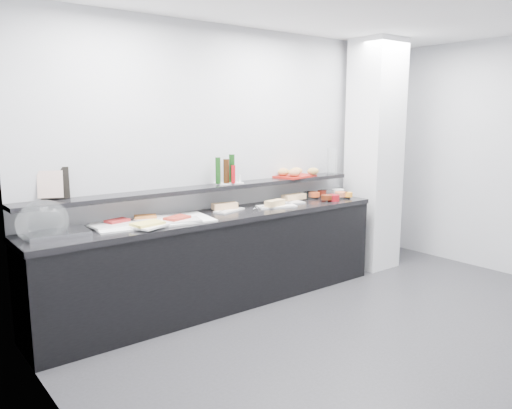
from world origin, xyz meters
TOP-DOWN VIEW (x-y plane):
  - ground at (0.00, 0.00)m, footprint 5.00×5.00m
  - back_wall at (0.00, 2.00)m, footprint 5.00×0.02m
  - column at (1.50, 1.65)m, footprint 0.50×0.50m
  - buffet_cabinet at (-0.70, 1.70)m, footprint 3.60×0.60m
  - counter_top at (-0.70, 1.70)m, footprint 3.62×0.62m
  - wall_shelf at (-0.70, 1.88)m, footprint 3.60×0.25m
  - cloche_base at (-2.19, 1.73)m, footprint 0.47×0.33m
  - cloche_dome at (-2.28, 1.73)m, footprint 0.51×0.42m
  - linen_runner at (-1.37, 1.73)m, footprint 1.08×0.62m
  - platter_meat_a at (-1.73, 1.78)m, footprint 0.36×0.26m
  - food_meat_a at (-1.66, 1.82)m, footprint 0.21×0.16m
  - platter_salmon at (-1.34, 1.81)m, footprint 0.33×0.28m
  - food_salmon at (-1.39, 1.84)m, footprint 0.22×0.18m
  - platter_cheese at (-1.49, 1.52)m, footprint 0.33×0.28m
  - food_cheese at (-1.51, 1.55)m, footprint 0.28×0.20m
  - platter_meat_b at (-1.17, 1.58)m, footprint 0.35×0.28m
  - food_meat_b at (-1.20, 1.62)m, footprint 0.24×0.19m
  - sandwich_plate_left at (-0.54, 1.77)m, footprint 0.36×0.24m
  - sandwich_food_left at (-0.55, 1.82)m, footprint 0.26×0.15m
  - tongs_left at (-0.62, 1.76)m, footprint 0.14×0.09m
  - sandwich_plate_mid at (-0.02, 1.66)m, footprint 0.43×0.28m
  - sandwich_food_mid at (-0.05, 1.64)m, footprint 0.24×0.13m
  - tongs_mid at (-0.27, 1.65)m, footprint 0.16×0.03m
  - sandwich_plate_right at (0.18, 1.74)m, footprint 0.42×0.24m
  - sandwich_food_right at (0.36, 1.82)m, footprint 0.28×0.12m
  - tongs_right at (0.25, 1.74)m, footprint 0.15×0.08m
  - bowl_glass_fruit at (0.65, 1.84)m, footprint 0.23×0.23m
  - fill_glass_fruit at (0.65, 1.79)m, footprint 0.16×0.16m
  - bowl_black_jam at (0.66, 1.83)m, footprint 0.13×0.13m
  - fill_black_jam at (0.82, 1.83)m, footprint 0.13×0.13m
  - bowl_glass_cream at (0.89, 1.83)m, footprint 0.21×0.21m
  - fill_glass_cream at (1.05, 1.80)m, footprint 0.19×0.19m
  - bowl_red_jam at (0.71, 1.55)m, footprint 0.15×0.15m
  - fill_red_jam at (0.62, 1.57)m, footprint 0.13×0.13m
  - bowl_glass_salmon at (0.87, 1.63)m, footprint 0.21×0.21m
  - fill_glass_salmon at (0.91, 1.62)m, footprint 0.15×0.15m
  - bowl_black_fruit at (0.95, 1.58)m, footprint 0.13×0.13m
  - fill_black_fruit at (0.95, 1.55)m, footprint 0.10×0.10m
  - framed_print at (-2.11, 2.00)m, footprint 0.25×0.14m
  - print_art at (-2.15, 1.95)m, footprint 0.20×0.12m
  - condiment_tray at (-0.44, 1.91)m, footprint 0.28×0.20m
  - bottle_green_a at (-0.58, 1.88)m, footprint 0.06×0.06m
  - bottle_brown at (-0.50, 1.87)m, footprint 0.06×0.06m
  - bottle_green_b at (-0.40, 1.90)m, footprint 0.06×0.06m
  - bottle_hot at (-0.45, 1.82)m, footprint 0.05×0.05m
  - shaker_salt at (-0.40, 1.85)m, footprint 0.04×0.04m
  - shaker_pepper at (-0.32, 1.89)m, footprint 0.03×0.03m
  - bread_tray at (0.45, 1.90)m, footprint 0.49×0.38m
  - bread_roll_nw at (0.35, 1.98)m, footprint 0.13×0.10m
  - bread_roll_n at (0.32, 1.94)m, footprint 0.15×0.10m
  - bread_roll_ne at (0.50, 1.94)m, footprint 0.14×0.11m
  - bread_roll_sw at (0.38, 1.84)m, footprint 0.15×0.12m
  - bread_roll_s at (0.36, 1.80)m, footprint 0.15×0.10m
  - bread_roll_se at (0.63, 1.80)m, footprint 0.16×0.12m
  - bread_roll_mide at (0.49, 1.92)m, footprint 0.17×0.12m
  - carafe at (0.98, 1.84)m, footprint 0.14×0.14m

SIDE VIEW (x-z plane):
  - ground at x=0.00m, z-range 0.00..0.00m
  - buffet_cabinet at x=-0.70m, z-range 0.00..0.85m
  - counter_top at x=-0.70m, z-range 0.85..0.90m
  - linen_runner at x=-1.37m, z-range 0.90..0.91m
  - sandwich_plate_left at x=-0.54m, z-range 0.90..0.91m
  - sandwich_plate_mid at x=-0.02m, z-range 0.90..0.91m
  - sandwich_plate_right at x=0.18m, z-range 0.90..0.91m
  - tongs_left at x=-0.62m, z-range 0.92..0.92m
  - tongs_mid at x=-0.27m, z-range 0.92..0.92m
  - tongs_right at x=0.25m, z-range 0.92..0.92m
  - cloche_base at x=-2.19m, z-range 0.90..0.94m
  - platter_meat_a at x=-1.73m, z-range 0.92..0.93m
  - platter_salmon at x=-1.34m, z-range 0.92..0.93m
  - platter_cheese at x=-1.49m, z-range 0.92..0.93m
  - platter_meat_b at x=-1.17m, z-range 0.92..0.93m
  - bowl_glass_fruit at x=0.65m, z-range 0.90..0.97m
  - bowl_black_jam at x=0.66m, z-range 0.90..0.97m
  - bowl_glass_cream at x=0.89m, z-range 0.90..0.97m
  - bowl_red_jam at x=0.71m, z-range 0.90..0.97m
  - bowl_glass_salmon at x=0.87m, z-range 0.90..0.97m
  - bowl_black_fruit at x=0.95m, z-range 0.90..0.97m
  - food_meat_a at x=-1.66m, z-range 0.93..0.95m
  - food_salmon at x=-1.39m, z-range 0.93..0.95m
  - food_cheese at x=-1.51m, z-range 0.93..0.95m
  - food_meat_b at x=-1.20m, z-range 0.93..0.95m
  - sandwich_food_left at x=-0.55m, z-range 0.91..0.97m
  - sandwich_food_mid at x=-0.05m, z-range 0.91..0.97m
  - sandwich_food_right at x=0.36m, z-range 0.91..0.97m
  - fill_glass_fruit at x=0.65m, z-range 0.92..0.97m
  - fill_black_jam at x=0.82m, z-range 0.92..0.97m
  - fill_glass_cream at x=1.05m, z-range 0.92..0.97m
  - fill_red_jam at x=0.62m, z-range 0.92..0.97m
  - fill_glass_salmon at x=0.91m, z-range 0.92..0.97m
  - fill_black_fruit at x=0.95m, z-range 0.92..0.97m
  - cloche_dome at x=-2.28m, z-range 0.86..1.20m
  - wall_shelf at x=-0.70m, z-range 1.11..1.15m
  - condiment_tray at x=-0.44m, z-range 1.15..1.16m
  - bread_tray at x=0.45m, z-range 1.15..1.17m
  - shaker_salt at x=-0.40m, z-range 1.16..1.23m
  - shaker_pepper at x=-0.32m, z-range 1.16..1.23m
  - bread_roll_nw at x=0.35m, z-range 1.17..1.25m
  - bread_roll_n at x=0.32m, z-range 1.17..1.25m
  - bread_roll_ne at x=0.50m, z-range 1.17..1.25m
  - bread_roll_sw at x=0.38m, z-range 1.17..1.25m
  - bread_roll_s at x=0.36m, z-range 1.17..1.25m
  - bread_roll_se at x=0.63m, z-range 1.17..1.25m
  - bread_roll_mide at x=0.49m, z-range 1.17..1.25m
  - bottle_hot at x=-0.45m, z-range 1.16..1.34m
  - framed_print at x=-2.11m, z-range 1.15..1.41m
  - print_art at x=-2.15m, z-range 1.17..1.39m
  - bottle_brown at x=-0.50m, z-range 1.16..1.40m
  - bottle_green_a at x=-0.58m, z-range 1.16..1.42m
  - carafe at x=0.98m, z-range 1.15..1.45m
  - bottle_green_b at x=-0.40m, z-range 1.16..1.44m
  - back_wall at x=0.00m, z-range 0.00..2.70m
  - column at x=1.50m, z-range 0.00..2.70m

